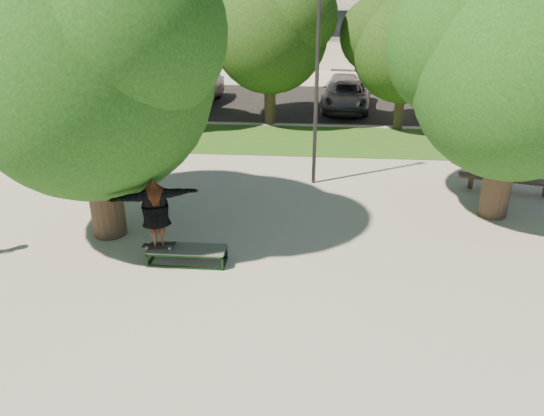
# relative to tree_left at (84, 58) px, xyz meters

# --- Properties ---
(ground) EXTENTS (120.00, 120.00, 0.00)m
(ground) POSITION_rel_tree_left_xyz_m (4.29, -1.09, -4.42)
(ground) COLOR gray
(ground) RESTS_ON ground
(grass_strip) EXTENTS (30.00, 4.00, 0.02)m
(grass_strip) POSITION_rel_tree_left_xyz_m (5.29, 8.41, -4.41)
(grass_strip) COLOR #204B15
(grass_strip) RESTS_ON ground
(asphalt_strip) EXTENTS (40.00, 8.00, 0.01)m
(asphalt_strip) POSITION_rel_tree_left_xyz_m (4.29, 14.91, -4.42)
(asphalt_strip) COLOR black
(asphalt_strip) RESTS_ON ground
(tree_left) EXTENTS (6.96, 5.95, 7.12)m
(tree_left) POSITION_rel_tree_left_xyz_m (0.00, 0.00, 0.00)
(tree_left) COLOR #38281E
(tree_left) RESTS_ON ground
(tree_right) EXTENTS (6.24, 5.33, 6.51)m
(tree_right) POSITION_rel_tree_left_xyz_m (10.21, 1.99, -0.33)
(tree_right) COLOR #38281E
(tree_right) RESTS_ON ground
(bg_tree_left) EXTENTS (5.28, 4.51, 5.77)m
(bg_tree_left) POSITION_rel_tree_left_xyz_m (-2.28, 9.98, -0.69)
(bg_tree_left) COLOR #38281E
(bg_tree_left) RESTS_ON ground
(bg_tree_mid) EXTENTS (5.76, 4.92, 6.24)m
(bg_tree_mid) POSITION_rel_tree_left_xyz_m (3.22, 10.98, -0.41)
(bg_tree_mid) COLOR #38281E
(bg_tree_mid) RESTS_ON ground
(bg_tree_right) EXTENTS (5.04, 4.31, 5.43)m
(bg_tree_right) POSITION_rel_tree_left_xyz_m (8.73, 10.47, -0.93)
(bg_tree_right) COLOR #38281E
(bg_tree_right) RESTS_ON ground
(lamppost) EXTENTS (0.25, 0.15, 6.11)m
(lamppost) POSITION_rel_tree_left_xyz_m (5.29, 3.91, -1.27)
(lamppost) COLOR #2D2D30
(lamppost) RESTS_ON ground
(grind_box) EXTENTS (1.80, 0.60, 0.38)m
(grind_box) POSITION_rel_tree_left_xyz_m (2.42, -1.39, -4.23)
(grind_box) COLOR black
(grind_box) RESTS_ON ground
(skater_rig) EXTENTS (2.06, 1.24, 1.71)m
(skater_rig) POSITION_rel_tree_left_xyz_m (1.77, -1.39, -3.16)
(skater_rig) COLOR white
(skater_rig) RESTS_ON grind_box
(bench) EXTENTS (2.94, 1.02, 0.45)m
(bench) POSITION_rel_tree_left_xyz_m (11.23, 3.63, -4.05)
(bench) COLOR #4B382D
(bench) RESTS_ON ground
(car_silver_a) EXTENTS (1.96, 4.49, 1.51)m
(car_silver_a) POSITION_rel_tree_left_xyz_m (-3.91, 15.41, -3.67)
(car_silver_a) COLOR #A7A7AC
(car_silver_a) RESTS_ON asphalt_strip
(car_dark) EXTENTS (1.86, 4.37, 1.40)m
(car_dark) POSITION_rel_tree_left_xyz_m (-0.56, 14.29, -3.72)
(car_dark) COLOR black
(car_dark) RESTS_ON asphalt_strip
(car_grey) EXTENTS (2.57, 4.80, 1.28)m
(car_grey) POSITION_rel_tree_left_xyz_m (6.79, 13.75, -3.78)
(car_grey) COLOR #515156
(car_grey) RESTS_ON asphalt_strip
(car_silver_b) EXTENTS (2.37, 4.92, 1.38)m
(car_silver_b) POSITION_rel_tree_left_xyz_m (6.62, 14.64, -3.73)
(car_silver_b) COLOR #A4A5A9
(car_silver_b) RESTS_ON asphalt_strip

